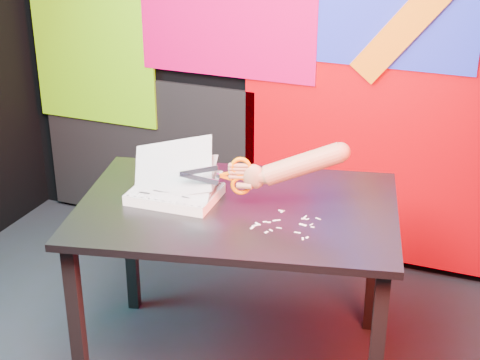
% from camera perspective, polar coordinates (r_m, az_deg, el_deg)
% --- Properties ---
extents(room, '(3.01, 3.01, 2.71)m').
position_cam_1_polar(room, '(2.36, -9.24, 7.71)').
color(room, black).
rests_on(room, ground).
extents(backdrop, '(2.88, 0.05, 2.08)m').
position_cam_1_polar(backdrop, '(3.73, 3.49, 7.71)').
color(backdrop, '#CB0008').
rests_on(backdrop, ground).
extents(work_table, '(1.39, 1.08, 0.75)m').
position_cam_1_polar(work_table, '(2.89, -0.22, -3.54)').
color(work_table, black).
rests_on(work_table, ground).
extents(printout_stack, '(0.38, 0.26, 0.26)m').
position_cam_1_polar(printout_stack, '(2.91, -5.07, -0.98)').
color(printout_stack, '#EDEBCD').
rests_on(printout_stack, work_table).
extents(scissors, '(0.27, 0.09, 0.15)m').
position_cam_1_polar(scissors, '(2.78, -0.32, 0.32)').
color(scissors, silver).
rests_on(scissors, printout_stack).
extents(hand_forearm, '(0.43, 0.17, 0.20)m').
position_cam_1_polar(hand_forearm, '(2.75, 4.25, 1.09)').
color(hand_forearm, '#9B6B41').
rests_on(hand_forearm, work_table).
extents(paper_clippings, '(0.22, 0.20, 0.00)m').
position_cam_1_polar(paper_clippings, '(2.72, 3.39, -3.41)').
color(paper_clippings, white).
rests_on(paper_clippings, work_table).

